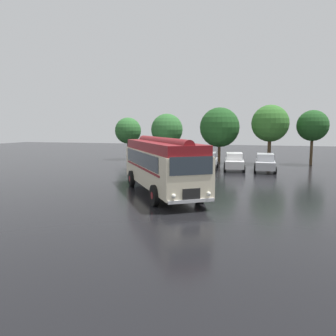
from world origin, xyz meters
TOP-DOWN VIEW (x-y plane):
  - ground_plane at (0.00, 0.00)m, footprint 120.00×120.00m
  - vintage_bus at (-0.85, 0.28)m, footprint 7.65×9.73m
  - car_near_left at (-2.72, 12.50)m, footprint 2.29×4.36m
  - car_mid_left at (0.03, 12.76)m, footprint 2.18×4.31m
  - car_mid_right at (2.59, 12.83)m, footprint 2.28×4.35m
  - car_far_right at (5.44, 12.62)m, footprint 2.00×4.22m
  - box_van at (-6.02, 13.25)m, footprint 2.53×5.85m
  - tree_far_left at (-11.32, 20.01)m, footprint 3.33×3.33m
  - tree_left_of_centre at (-6.07, 19.37)m, footprint 3.83×3.83m
  - tree_centre at (0.41, 18.81)m, footprint 4.51×4.51m
  - tree_right_of_centre at (5.77, 19.05)m, footprint 4.06×4.06m
  - tree_far_right at (10.39, 19.96)m, footprint 3.36×3.36m

SIDE VIEW (x-z plane):
  - ground_plane at x=0.00m, z-range 0.00..0.00m
  - car_near_left at x=-2.72m, z-range 0.02..1.68m
  - car_mid_left at x=0.03m, z-range 0.02..1.68m
  - car_mid_right at x=2.59m, z-range 0.02..1.68m
  - car_far_right at x=5.44m, z-range 0.02..1.68m
  - box_van at x=-6.02m, z-range 0.11..2.61m
  - vintage_bus at x=-0.85m, z-range 0.15..3.64m
  - tree_far_left at x=-11.32m, z-range 1.05..6.41m
  - tree_left_of_centre at x=-6.07m, z-range 0.94..6.70m
  - tree_centre at x=0.41m, z-range 0.83..7.20m
  - tree_far_right at x=10.39m, z-range 1.34..7.32m
  - tree_right_of_centre at x=5.77m, z-range 1.29..7.86m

